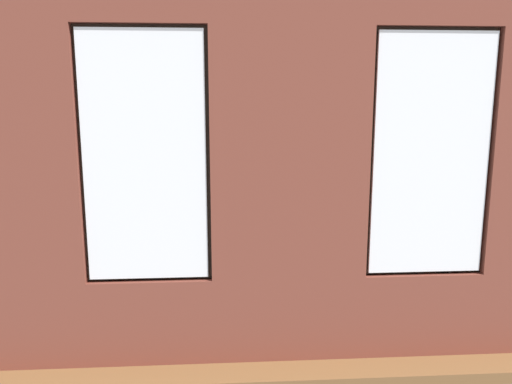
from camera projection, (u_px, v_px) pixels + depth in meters
name	position (u px, v px, depth m)	size (l,w,h in m)	color
ground_plane	(262.00, 260.00, 6.88)	(6.39, 6.18, 0.10)	brown
brick_wall_with_windows	(290.00, 179.00, 3.94)	(5.79, 0.30, 3.10)	brown
white_wall_right	(36.00, 147.00, 6.20)	(0.10, 5.18, 3.10)	silver
couch_by_window	(217.00, 292.00, 4.75)	(1.85, 0.87, 0.80)	black
couch_left	(433.00, 240.00, 6.47)	(1.03, 1.92, 0.80)	black
coffee_table	(234.00, 224.00, 7.17)	(1.24, 0.71, 0.43)	olive
cup_ceramic	(208.00, 219.00, 7.02)	(0.07, 0.07, 0.09)	#4C4C51
candle_jar	(257.00, 213.00, 7.29)	(0.08, 0.08, 0.13)	#B7333D
table_plant_small	(234.00, 211.00, 7.13)	(0.14, 0.14, 0.22)	#9E5638
remote_black	(223.00, 218.00, 7.23)	(0.05, 0.17, 0.02)	black
media_console	(60.00, 254.00, 6.15)	(0.99, 0.42, 0.51)	black
tv_flatscreen	(56.00, 199.00, 6.03)	(1.22, 0.20, 0.86)	black
potted_plant_by_left_couch	(372.00, 213.00, 7.78)	(0.38, 0.38, 0.58)	brown
potted_plant_beside_window_right	(65.00, 275.00, 4.52)	(0.69, 0.79, 1.26)	#47423D
potted_plant_near_tv	(81.00, 226.00, 5.16)	(0.87, 0.74, 1.44)	beige
potted_plant_between_couches	(357.00, 281.00, 4.88)	(0.36, 0.36, 0.63)	beige
potted_plant_corner_near_left	(383.00, 180.00, 8.95)	(0.81, 0.85, 1.18)	#47423D
potted_plant_mid_room_small	(291.00, 208.00, 7.78)	(0.38, 0.38, 0.68)	beige
potted_plant_foreground_right	(123.00, 186.00, 8.60)	(0.67, 0.67, 0.97)	beige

